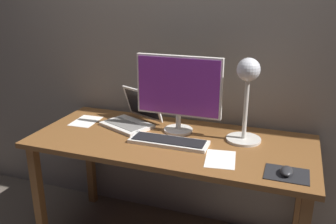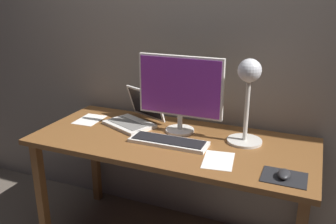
# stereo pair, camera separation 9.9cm
# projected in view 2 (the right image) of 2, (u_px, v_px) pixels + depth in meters

# --- Properties ---
(back_wall) EXTENTS (4.80, 0.06, 2.60)m
(back_wall) POSITION_uv_depth(u_px,v_px,m) (196.00, 32.00, 2.21)
(back_wall) COLOR gray
(back_wall) RESTS_ON ground
(desk) EXTENTS (1.60, 0.70, 0.74)m
(desk) POSITION_uv_depth(u_px,v_px,m) (171.00, 152.00, 2.07)
(desk) COLOR brown
(desk) RESTS_ON ground
(monitor) EXTENTS (0.51, 0.17, 0.46)m
(monitor) POSITION_uv_depth(u_px,v_px,m) (180.00, 90.00, 2.08)
(monitor) COLOR silver
(monitor) RESTS_ON desk
(keyboard_main) EXTENTS (0.44, 0.15, 0.03)m
(keyboard_main) POSITION_uv_depth(u_px,v_px,m) (169.00, 142.00, 1.98)
(keyboard_main) COLOR silver
(keyboard_main) RESTS_ON desk
(laptop) EXTENTS (0.38, 0.37, 0.22)m
(laptop) POSITION_uv_depth(u_px,v_px,m) (137.00, 114.00, 2.27)
(laptop) COLOR silver
(laptop) RESTS_ON desk
(desk_lamp) EXTENTS (0.20, 0.20, 0.47)m
(desk_lamp) POSITION_uv_depth(u_px,v_px,m) (248.00, 88.00, 1.91)
(desk_lamp) COLOR beige
(desk_lamp) RESTS_ON desk
(mousepad) EXTENTS (0.20, 0.16, 0.00)m
(mousepad) POSITION_uv_depth(u_px,v_px,m) (284.00, 177.00, 1.63)
(mousepad) COLOR black
(mousepad) RESTS_ON desk
(mouse) EXTENTS (0.06, 0.10, 0.03)m
(mouse) POSITION_uv_depth(u_px,v_px,m) (284.00, 174.00, 1.62)
(mouse) COLOR #28282B
(mouse) RESTS_ON mousepad
(paper_sheet_near_mouse) EXTENTS (0.18, 0.23, 0.00)m
(paper_sheet_near_mouse) POSITION_uv_depth(u_px,v_px,m) (218.00, 160.00, 1.79)
(paper_sheet_near_mouse) COLOR white
(paper_sheet_near_mouse) RESTS_ON desk
(paper_sheet_by_keyboard) EXTENTS (0.16, 0.22, 0.00)m
(paper_sheet_by_keyboard) POSITION_uv_depth(u_px,v_px,m) (90.00, 120.00, 2.35)
(paper_sheet_by_keyboard) COLOR white
(paper_sheet_by_keyboard) RESTS_ON desk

